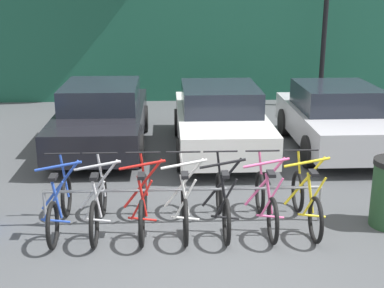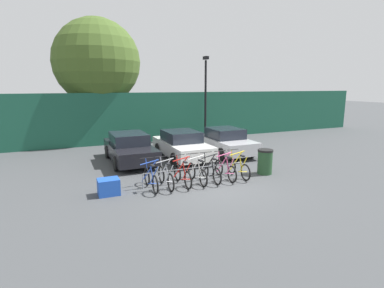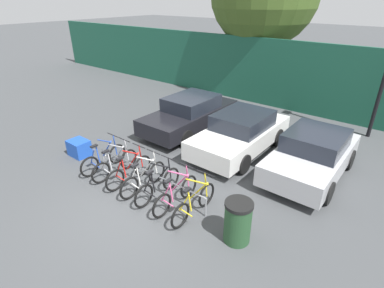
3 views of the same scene
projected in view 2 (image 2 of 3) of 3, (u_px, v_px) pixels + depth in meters
ground_plane at (212, 186)px, 11.00m from camera, size 120.00×120.00×0.00m
hoarding_wall at (144, 118)px, 19.24m from camera, size 36.00×0.16×3.19m
bike_rack at (196, 169)px, 11.38m from camera, size 4.15×0.04×0.57m
bicycle_blue at (151, 179)px, 10.55m from camera, size 0.68×1.71×1.05m
bicycle_silver at (166, 177)px, 10.77m from camera, size 0.68×1.71×1.05m
bicycle_red at (182, 175)px, 11.03m from camera, size 0.68×1.71×1.05m
bicycle_white at (197, 173)px, 11.26m from camera, size 0.68×1.71×1.05m
bicycle_black at (211, 171)px, 11.49m from camera, size 0.68×1.71×1.05m
bicycle_pink at (225, 170)px, 11.74m from camera, size 0.68×1.71×1.05m
bicycle_yellow at (238, 168)px, 11.97m from camera, size 0.68×1.71×1.05m
car_black at (129, 148)px, 14.28m from camera, size 1.91×4.40×1.40m
car_white at (182, 145)px, 14.97m from camera, size 1.91×4.26×1.40m
car_silver at (225, 142)px, 15.93m from camera, size 1.91×3.92×1.40m
lamp_post at (206, 94)px, 19.59m from camera, size 0.24×0.44×5.47m
trash_bin at (265, 162)px, 12.40m from camera, size 0.63×0.63×1.03m
cargo_crate at (109, 187)px, 10.04m from camera, size 0.70×0.56×0.55m
tree_behind_hoarding at (97, 62)px, 19.20m from camera, size 5.48×5.48×7.86m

